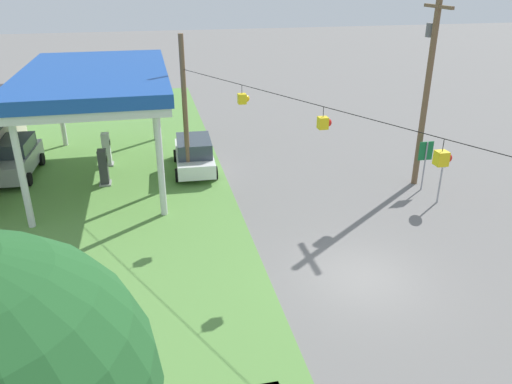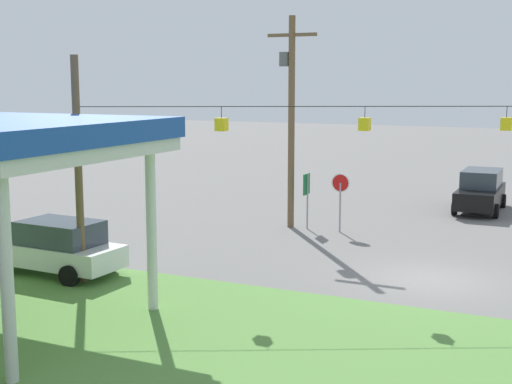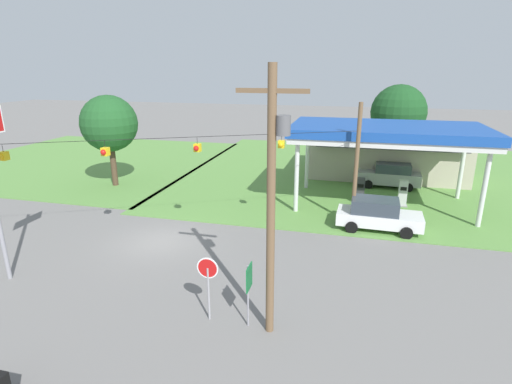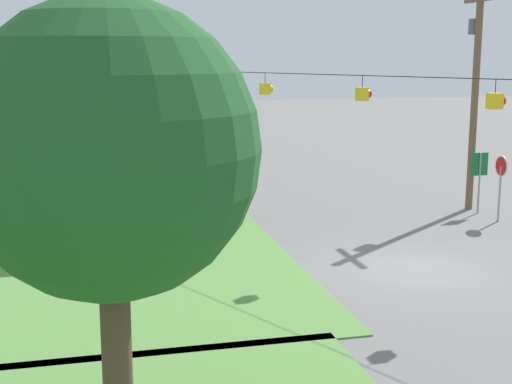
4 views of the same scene
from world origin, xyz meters
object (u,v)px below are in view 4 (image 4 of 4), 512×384
(gas_station_canopy, at_px, (85,87))
(utility_pole_main, at_px, (475,83))
(fuel_pump_near, at_px, (90,191))
(car_at_pumps_front, at_px, (198,180))
(stop_sign_roadside, at_px, (501,174))
(tree_west_verge, at_px, (109,151))
(fuel_pump_far, at_px, (89,179))
(route_sign, at_px, (480,170))

(gas_station_canopy, relative_size, utility_pole_main, 1.34)
(fuel_pump_near, xyz_separation_m, car_at_pumps_front, (0.96, -4.50, 0.07))
(car_at_pumps_front, height_order, stop_sign_roadside, stop_sign_roadside)
(utility_pole_main, xyz_separation_m, tree_west_verge, (-15.60, 14.72, -0.24))
(stop_sign_roadside, height_order, tree_west_verge, tree_west_verge)
(gas_station_canopy, height_order, fuel_pump_far, gas_station_canopy)
(fuel_pump_far, bearing_deg, car_at_pumps_front, -111.42)
(gas_station_canopy, relative_size, route_sign, 5.03)
(fuel_pump_near, height_order, fuel_pump_far, same)
(gas_station_canopy, xyz_separation_m, car_at_pumps_front, (-0.40, -4.50, -3.93))
(car_at_pumps_front, bearing_deg, fuel_pump_near, 104.26)
(fuel_pump_far, height_order, route_sign, route_sign)
(route_sign, distance_m, tree_west_verge, 21.05)
(fuel_pump_near, distance_m, utility_pole_main, 15.82)
(fuel_pump_near, height_order, route_sign, route_sign)
(gas_station_canopy, xyz_separation_m, stop_sign_roadside, (-6.69, -14.86, -3.04))
(fuel_pump_near, xyz_separation_m, tree_west_verge, (-18.60, -0.23, 3.97))
(fuel_pump_near, height_order, car_at_pumps_front, car_at_pumps_front)
(route_sign, bearing_deg, stop_sign_roadside, 178.86)
(fuel_pump_far, xyz_separation_m, utility_pole_main, (-5.72, -14.95, 4.21))
(gas_station_canopy, distance_m, car_at_pumps_front, 5.99)
(car_at_pumps_front, xyz_separation_m, route_sign, (-4.77, -10.39, 0.78))
(gas_station_canopy, relative_size, car_at_pumps_front, 2.55)
(utility_pole_main, bearing_deg, stop_sign_roadside, 177.67)
(stop_sign_roadside, xyz_separation_m, tree_west_verge, (-13.27, 14.62, 3.01))
(gas_station_canopy, distance_m, stop_sign_roadside, 16.58)
(car_at_pumps_front, relative_size, stop_sign_roadside, 1.89)
(gas_station_canopy, xyz_separation_m, route_sign, (-5.17, -14.89, -3.15))
(fuel_pump_far, distance_m, route_sign, 16.28)
(route_sign, distance_m, utility_pole_main, 3.45)
(utility_pole_main, relative_size, tree_west_verge, 1.30)
(stop_sign_roadside, bearing_deg, gas_station_canopy, -114.24)
(stop_sign_roadside, relative_size, tree_west_verge, 0.36)
(stop_sign_roadside, relative_size, utility_pole_main, 0.28)
(stop_sign_roadside, xyz_separation_m, utility_pole_main, (2.33, -0.10, 3.25))
(tree_west_verge, bearing_deg, utility_pole_main, -43.33)
(fuel_pump_far, distance_m, utility_pole_main, 16.55)
(fuel_pump_far, xyz_separation_m, stop_sign_roadside, (-8.05, -14.86, 0.96))
(fuel_pump_far, relative_size, car_at_pumps_front, 0.38)
(car_at_pumps_front, xyz_separation_m, utility_pole_main, (-3.96, -10.45, 4.14))
(stop_sign_roadside, relative_size, route_sign, 1.04)
(fuel_pump_far, xyz_separation_m, car_at_pumps_front, (-1.77, -4.50, 0.07))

